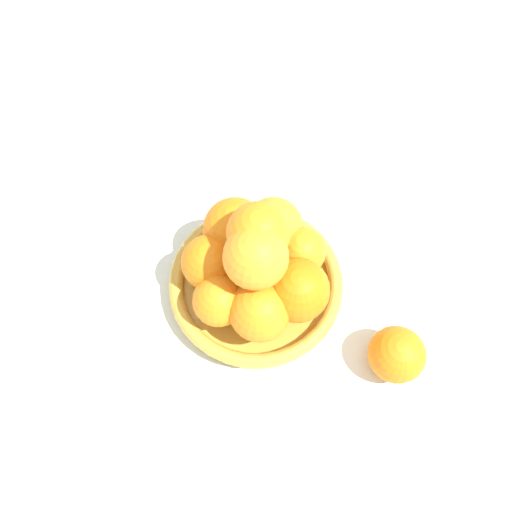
# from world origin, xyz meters

# --- Properties ---
(ground_plane) EXTENTS (4.00, 4.00, 0.00)m
(ground_plane) POSITION_xyz_m (0.00, 0.00, 0.00)
(ground_plane) COLOR silver
(fruit_bowl) EXTENTS (0.23, 0.23, 0.04)m
(fruit_bowl) POSITION_xyz_m (0.00, 0.00, 0.02)
(fruit_bowl) COLOR gold
(fruit_bowl) RESTS_ON ground_plane
(orange_pile) EXTENTS (0.19, 0.19, 0.14)m
(orange_pile) POSITION_xyz_m (0.00, 0.00, 0.09)
(orange_pile) COLOR orange
(orange_pile) RESTS_ON fruit_bowl
(stray_orange) EXTENTS (0.07, 0.07, 0.07)m
(stray_orange) POSITION_xyz_m (0.08, -0.18, 0.04)
(stray_orange) COLOR orange
(stray_orange) RESTS_ON ground_plane
(napkin_folded) EXTENTS (0.14, 0.14, 0.01)m
(napkin_folded) POSITION_xyz_m (-0.30, 0.05, 0.00)
(napkin_folded) COLOR white
(napkin_folded) RESTS_ON ground_plane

